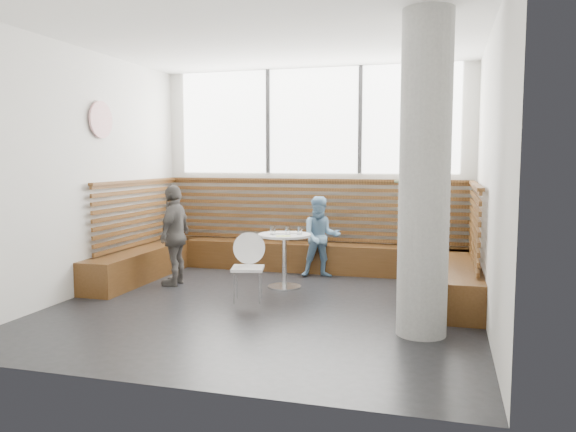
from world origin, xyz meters
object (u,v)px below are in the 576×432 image
(concrete_column, at_px, (425,176))
(cafe_table, at_px, (284,249))
(adult_man, at_px, (417,229))
(child_back, at_px, (321,237))
(cafe_chair, at_px, (250,261))
(child_left, at_px, (175,235))

(concrete_column, distance_m, cafe_table, 2.73)
(adult_man, relative_size, child_back, 1.40)
(cafe_table, relative_size, child_back, 0.61)
(concrete_column, bearing_deg, cafe_chair, 158.32)
(child_back, relative_size, child_left, 0.86)
(concrete_column, height_order, cafe_table, concrete_column)
(cafe_table, distance_m, cafe_chair, 0.81)
(child_back, xyz_separation_m, child_left, (-1.87, -1.06, 0.10))
(child_back, height_order, child_left, child_left)
(cafe_table, xyz_separation_m, child_back, (0.33, 0.83, 0.07))
(adult_man, distance_m, child_back, 1.59)
(cafe_chair, bearing_deg, child_left, 143.74)
(concrete_column, xyz_separation_m, cafe_chair, (-2.14, 0.85, -1.11))
(child_left, bearing_deg, child_back, 116.40)
(cafe_chair, bearing_deg, child_back, 57.24)
(concrete_column, distance_m, child_left, 3.83)
(cafe_chair, bearing_deg, concrete_column, -35.27)
(cafe_chair, distance_m, child_back, 1.71)
(cafe_table, xyz_separation_m, cafe_chair, (-0.23, -0.78, -0.04))
(adult_man, bearing_deg, cafe_table, 78.42)
(cafe_chair, relative_size, child_left, 0.60)
(cafe_chair, bearing_deg, adult_man, 12.50)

